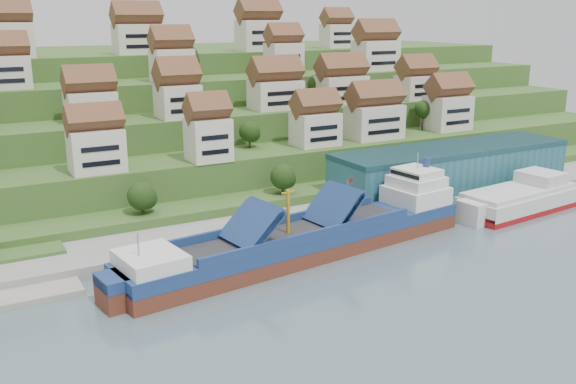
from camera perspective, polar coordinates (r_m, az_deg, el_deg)
ground at (r=113.85m, az=0.48°, el=-5.96°), size 300.00×300.00×0.00m
quay at (r=135.46m, az=4.75°, el=-1.99°), size 180.00×14.00×2.20m
hillside at (r=205.04m, az=-13.93°, el=6.32°), size 260.00×128.00×31.00m
hillside_village at (r=162.93m, az=-9.74°, el=9.19°), size 156.40×63.82×29.17m
hillside_trees at (r=146.18m, az=-11.18°, el=5.42°), size 140.80×62.99×31.15m
warehouse at (r=154.80m, az=14.32°, el=2.13°), size 60.00×15.00×10.00m
flagpole at (r=128.84m, az=5.34°, el=-0.24°), size 1.28×0.16×8.00m
cargo_ship at (r=115.29m, az=2.21°, el=-4.11°), size 69.90×19.47×15.21m
second_ship at (r=149.37m, az=19.95°, el=-0.63°), size 30.64×14.05×8.60m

